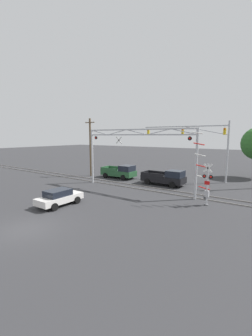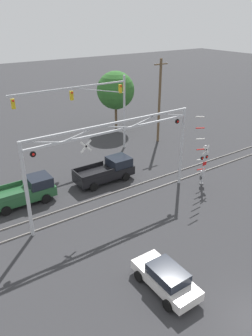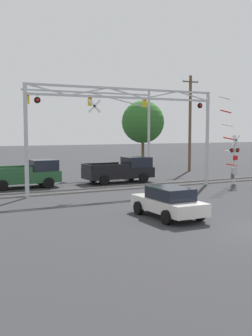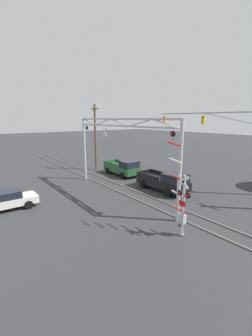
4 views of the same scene
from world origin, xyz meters
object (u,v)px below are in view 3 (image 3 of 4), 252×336
at_px(sedan_waiting, 169,202).
at_px(utility_pole_right, 190,122).
at_px(crossing_gantry, 127,119).
at_px(traffic_signal_span, 120,114).
at_px(pickup_truck_following, 27,174).
at_px(background_tree_beyond_span, 143,122).
at_px(crossing_signal_mast, 233,158).
at_px(pickup_truck_lead, 122,170).

bearing_deg(sedan_waiting, utility_pole_right, 51.60).
distance_m(crossing_gantry, traffic_signal_span, 10.91).
bearing_deg(utility_pole_right, pickup_truck_following, -164.82).
bearing_deg(background_tree_beyond_span, crossing_signal_mast, -97.63).
bearing_deg(utility_pole_right, crossing_gantry, -142.19).
relative_size(traffic_signal_span, pickup_truck_following, 2.39).
bearing_deg(pickup_truck_following, utility_pole_right, 15.18).
bearing_deg(pickup_truck_lead, sedan_waiting, -107.81).
xyz_separation_m(sedan_waiting, background_tree_beyond_span, (12.85, 24.88, 4.25)).
bearing_deg(crossing_gantry, crossing_signal_mast, -9.42).
bearing_deg(pickup_truck_following, traffic_signal_span, 27.96).
relative_size(pickup_truck_lead, background_tree_beyond_span, 0.73).
bearing_deg(background_tree_beyond_span, pickup_truck_lead, -125.99).
relative_size(crossing_signal_mast, pickup_truck_following, 1.26).
height_order(crossing_signal_mast, pickup_truck_lead, crossing_signal_mast).
xyz_separation_m(crossing_gantry, background_tree_beyond_span, (10.45, 16.06, 0.22)).
height_order(traffic_signal_span, pickup_truck_following, traffic_signal_span).
bearing_deg(crossing_signal_mast, pickup_truck_lead, 139.70).
xyz_separation_m(traffic_signal_span, pickup_truck_lead, (-2.80, -5.83, -4.63)).
bearing_deg(pickup_truck_lead, crossing_gantry, -113.20).
height_order(crossing_signal_mast, utility_pole_right, utility_pole_right).
bearing_deg(sedan_waiting, pickup_truck_following, 103.58).
distance_m(crossing_gantry, crossing_signal_mast, 8.67).
bearing_deg(utility_pole_right, background_tree_beyond_span, 102.40).
relative_size(crossing_gantry, utility_pole_right, 1.46).
height_order(crossing_gantry, traffic_signal_span, traffic_signal_span).
xyz_separation_m(crossing_signal_mast, traffic_signal_span, (-3.58, 11.24, 3.52)).
bearing_deg(pickup_truck_lead, crossing_signal_mast, -40.30).
bearing_deg(crossing_gantry, utility_pole_right, 37.81).
distance_m(traffic_signal_span, utility_pole_right, 7.47).
xyz_separation_m(crossing_gantry, crossing_signal_mast, (8.12, -1.35, -2.71)).
relative_size(pickup_truck_lead, pickup_truck_following, 1.05).
relative_size(crossing_signal_mast, background_tree_beyond_span, 0.88).
bearing_deg(crossing_gantry, traffic_signal_span, 65.37).
bearing_deg(pickup_truck_following, background_tree_beyond_span, 35.71).
height_order(crossing_signal_mast, background_tree_beyond_span, background_tree_beyond_span).
distance_m(utility_pole_right, background_tree_beyond_span, 6.95).
height_order(pickup_truck_following, utility_pole_right, utility_pole_right).
bearing_deg(sedan_waiting, background_tree_beyond_span, 62.69).
height_order(crossing_gantry, pickup_truck_following, crossing_gantry).
distance_m(sedan_waiting, utility_pole_right, 23.45).
bearing_deg(pickup_truck_lead, background_tree_beyond_span, 54.01).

